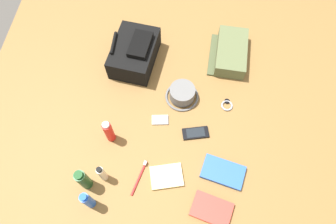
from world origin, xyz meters
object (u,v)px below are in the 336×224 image
backpack (135,53)px  wristwatch (227,105)px  travel_guidebook (223,172)px  toiletry_pouch (231,52)px  shampoo_bottle (83,180)px  media_player (160,120)px  lotion_bottle (102,174)px  notepad (167,176)px  toothbrush (140,176)px  sunscreen_spray (109,131)px  deodorant_spray (88,200)px  cell_phone (195,133)px  paperback_novel (212,209)px  bucket_hat (182,94)px

backpack → wristwatch: bearing=-114.8°
backpack → travel_guidebook: (-0.60, -0.51, -0.06)m
toiletry_pouch → wristwatch: 0.32m
shampoo_bottle → media_player: size_ratio=1.94×
lotion_bottle → notepad: size_ratio=0.95×
shampoo_bottle → travel_guidebook: bearing=-79.5°
toothbrush → notepad: 0.13m
lotion_bottle → media_player: size_ratio=1.59×
lotion_bottle → toiletry_pouch: bearing=-37.3°
travel_guidebook → wristwatch: bearing=-2.2°
lotion_bottle → notepad: bearing=-83.8°
lotion_bottle → backpack: bearing=-4.1°
backpack → media_player: size_ratio=3.78×
wristwatch → sunscreen_spray: bearing=112.6°
media_player → toothbrush: (-0.30, 0.06, 0.00)m
deodorant_spray → media_player: size_ratio=1.84×
travel_guidebook → toothbrush: (-0.06, 0.39, -0.00)m
backpack → toiletry_pouch: size_ratio=1.10×
toiletry_pouch → sunscreen_spray: bearing=133.7°
wristwatch → shampoo_bottle: bearing=126.7°
lotion_bottle → cell_phone: size_ratio=1.01×
backpack → lotion_bottle: (-0.68, 0.05, -0.00)m
shampoo_bottle → cell_phone: size_ratio=1.23×
toiletry_pouch → paperback_novel: 0.86m
toiletry_pouch → toothbrush: (-0.74, 0.41, -0.03)m
sunscreen_spray → deodorant_spray: bearing=174.3°
media_player → lotion_bottle: bearing=144.5°
sunscreen_spray → wristwatch: 0.63m
shampoo_bottle → wristwatch: 0.81m
wristwatch → toothbrush: (-0.42, 0.40, 0.00)m
wristwatch → paperback_novel: bearing=173.5°
lotion_bottle → notepad: lotion_bottle is taller
paperback_novel → media_player: (0.42, 0.28, -0.00)m
bucket_hat → deodorant_spray: deodorant_spray is taller
backpack → notepad: 0.69m
lotion_bottle → toothbrush: lotion_bottle is taller
toiletry_pouch → sunscreen_spray: sunscreen_spray is taller
travel_guidebook → cell_phone: bearing=37.0°
cell_phone → sunscreen_spray: bearing=98.6°
toiletry_pouch → lotion_bottle: (-0.76, 0.58, 0.03)m
shampoo_bottle → wristwatch: shampoo_bottle is taller
backpack → notepad: size_ratio=2.26×
notepad → bucket_hat: bearing=-18.6°
deodorant_spray → shampoo_bottle: size_ratio=0.95×
cell_phone → toothbrush: toothbrush is taller
travel_guidebook → toothbrush: size_ratio=1.28×
backpack → wristwatch: (-0.24, -0.52, -0.06)m
cell_phone → bucket_hat: bearing=22.6°
shampoo_bottle → notepad: shampoo_bottle is taller
deodorant_spray → cell_phone: deodorant_spray is taller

